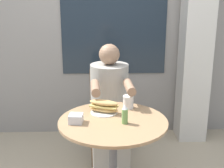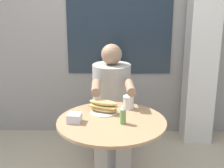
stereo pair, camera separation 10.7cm
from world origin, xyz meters
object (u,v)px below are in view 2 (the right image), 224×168
Objects in this scene: diner_chair at (112,105)px; drink_cup at (129,102)px; seated_diner at (112,120)px; cafe_table at (112,146)px; condiment_bottle at (123,115)px; sandwich_on_plate at (103,107)px.

diner_chair reaches higher than drink_cup.
drink_cup is at bearing 108.84° from seated_diner.
diner_chair is 0.35m from seated_diner.
diner_chair is at bearing 101.70° from drink_cup.
condiment_bottle reaches higher than cafe_table.
drink_cup is (0.19, 0.09, 0.00)m from sandwich_on_plate.
cafe_table is 0.29m from sandwich_on_plate.
diner_chair reaches higher than cafe_table.
sandwich_on_plate is (-0.05, -0.42, 0.28)m from seated_diner.
cafe_table is 0.56m from seated_diner.
sandwich_on_plate is at bearing 113.31° from cafe_table.
seated_diner is (-0.01, 0.56, -0.04)m from cafe_table.
drink_cup is at bearing 80.53° from condiment_bottle.
seated_diner reaches higher than sandwich_on_plate.
condiment_bottle is at bearing -99.47° from drink_cup.
cafe_table is at bearing 87.78° from diner_chair.
condiment_bottle is (-0.05, -0.28, 0.01)m from drink_cup.
sandwich_on_plate is at bearing 83.37° from diner_chair.
diner_chair is 6.59× the size of condiment_bottle.
sandwich_on_plate is at bearing -154.35° from drink_cup.
condiment_bottle is (0.09, -0.61, 0.30)m from seated_diner.
cafe_table is 0.90m from diner_chair.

